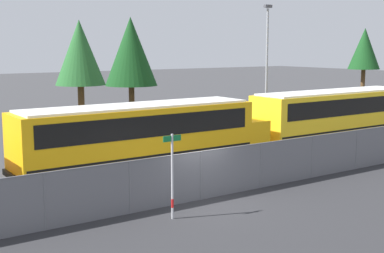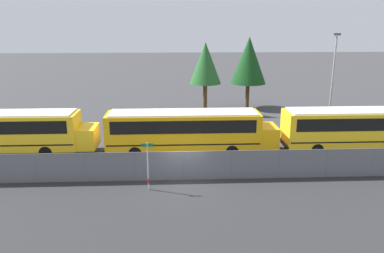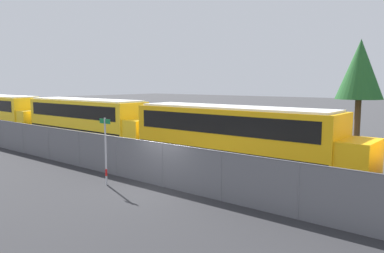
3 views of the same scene
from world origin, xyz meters
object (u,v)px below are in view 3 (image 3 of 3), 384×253
at_px(school_bus_2, 236,132).
at_px(street_sign, 106,150).
at_px(tree_0, 360,70).
at_px(school_bus_1, 87,116).
at_px(school_bus_0, 1,109).

xyz_separation_m(school_bus_2, street_sign, (-2.50, -6.39, -0.34)).
distance_m(school_bus_2, street_sign, 6.87).
xyz_separation_m(street_sign, tree_0, (4.89, 19.25, 3.79)).
relative_size(school_bus_1, school_bus_2, 1.00).
height_order(school_bus_0, school_bus_1, same).
bearing_deg(street_sign, tree_0, 75.74).
xyz_separation_m(school_bus_0, school_bus_1, (13.29, 0.48, 0.00)).
bearing_deg(school_bus_2, tree_0, 79.48).
relative_size(school_bus_2, tree_0, 1.69).
height_order(school_bus_0, tree_0, tree_0).
distance_m(school_bus_2, tree_0, 13.53).
height_order(school_bus_0, school_bus_2, same).
bearing_deg(school_bus_1, street_sign, -31.60).
height_order(school_bus_2, tree_0, tree_0).
bearing_deg(school_bus_0, school_bus_2, 0.18).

